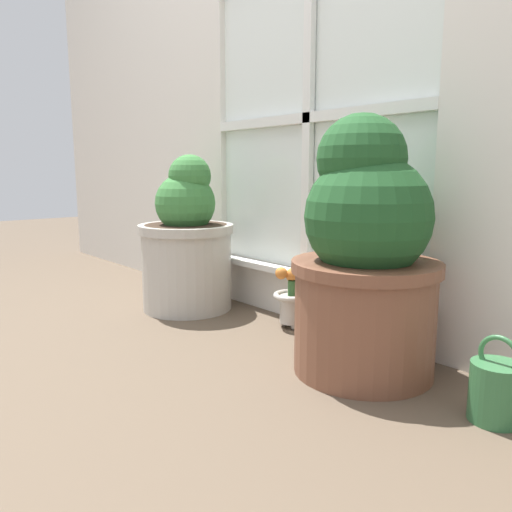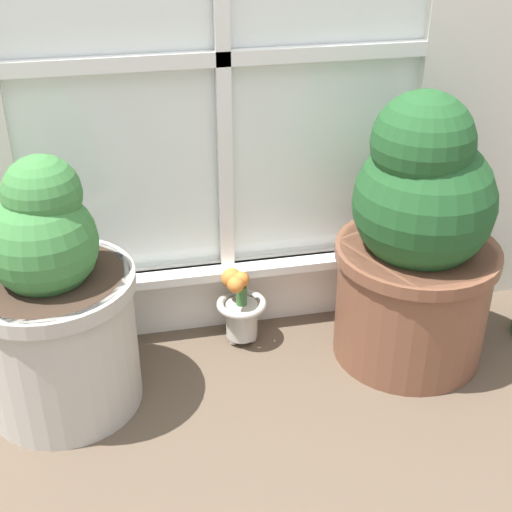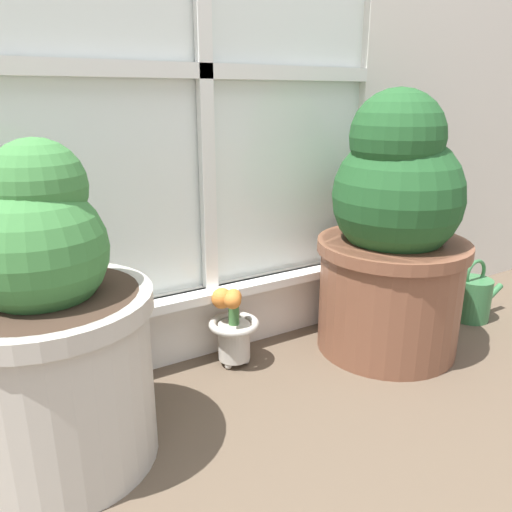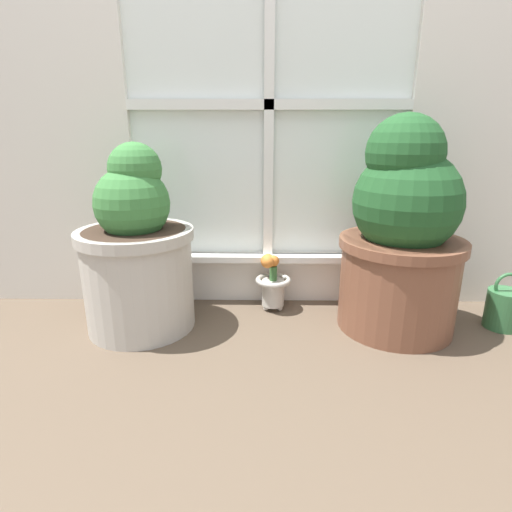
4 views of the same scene
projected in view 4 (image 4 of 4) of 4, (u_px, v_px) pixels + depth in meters
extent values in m
plane|color=brown|center=(270.00, 397.00, 1.04)|extent=(10.00, 10.00, 0.00)
cube|color=silver|center=(267.00, 275.00, 1.63)|extent=(1.02, 0.05, 0.20)
cube|color=white|center=(269.00, 105.00, 1.45)|extent=(1.02, 0.02, 1.11)
cube|color=white|center=(269.00, 104.00, 1.42)|extent=(0.04, 0.02, 1.11)
cube|color=white|center=(269.00, 104.00, 1.42)|extent=(1.02, 0.02, 0.04)
cube|color=white|center=(268.00, 258.00, 1.56)|extent=(1.08, 0.06, 0.02)
cylinder|color=#B7B2A8|center=(139.00, 279.00, 1.37)|extent=(0.36, 0.36, 0.35)
cylinder|color=#B7B2A8|center=(135.00, 235.00, 1.33)|extent=(0.39, 0.39, 0.04)
cylinder|color=#38281E|center=(135.00, 231.00, 1.32)|extent=(0.34, 0.34, 0.01)
sphere|color=#387538|center=(132.00, 204.00, 1.30)|extent=(0.24, 0.24, 0.24)
sphere|color=#387538|center=(135.00, 169.00, 1.28)|extent=(0.17, 0.17, 0.17)
ellipsoid|color=#387538|center=(114.00, 206.00, 1.33)|extent=(0.08, 0.13, 0.17)
cylinder|color=brown|center=(397.00, 284.00, 1.38)|extent=(0.39, 0.39, 0.32)
cylinder|color=brown|center=(402.00, 243.00, 1.33)|extent=(0.41, 0.41, 0.03)
cylinder|color=#38281E|center=(402.00, 240.00, 1.33)|extent=(0.36, 0.36, 0.01)
sphere|color=#1E4C23|center=(407.00, 202.00, 1.29)|extent=(0.35, 0.35, 0.35)
sphere|color=#1E4C23|center=(405.00, 153.00, 1.24)|extent=(0.24, 0.24, 0.24)
ellipsoid|color=#1E4C23|center=(438.00, 212.00, 1.23)|extent=(0.16, 0.16, 0.20)
sphere|color=#BCB7AD|center=(273.00, 303.00, 1.59)|extent=(0.02, 0.02, 0.02)
sphere|color=#BCB7AD|center=(266.00, 308.00, 1.54)|extent=(0.02, 0.02, 0.02)
sphere|color=#BCB7AD|center=(280.00, 308.00, 1.54)|extent=(0.02, 0.02, 0.02)
cylinder|color=#BCB7AD|center=(273.00, 292.00, 1.54)|extent=(0.09, 0.09, 0.10)
torus|color=#BCB7AD|center=(273.00, 280.00, 1.52)|extent=(0.14, 0.14, 0.02)
cylinder|color=#386633|center=(273.00, 273.00, 1.52)|extent=(0.03, 0.03, 0.06)
sphere|color=orange|center=(273.00, 261.00, 1.50)|extent=(0.04, 0.04, 0.04)
sphere|color=orange|center=(267.00, 261.00, 1.53)|extent=(0.06, 0.06, 0.06)
sphere|color=orange|center=(267.00, 262.00, 1.47)|extent=(0.04, 0.04, 0.04)
cylinder|color=#336B3D|center=(503.00, 309.00, 1.39)|extent=(0.12, 0.12, 0.14)
torus|color=#336B3D|center=(508.00, 285.00, 1.37)|extent=(0.09, 0.01, 0.09)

